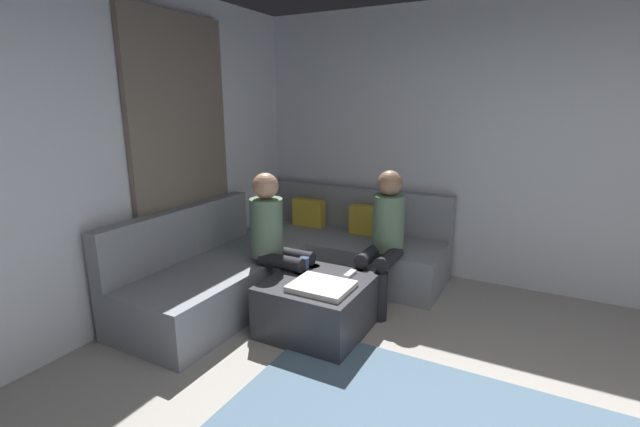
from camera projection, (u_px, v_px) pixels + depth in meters
wall_back at (546, 150)px, 3.96m from camera, size 6.00×0.12×2.70m
wall_left at (20, 169)px, 2.79m from camera, size 0.12×6.00×2.70m
curtain_panel at (183, 162)px, 3.88m from camera, size 0.06×1.10×2.50m
sectional_couch at (291, 259)px, 4.27m from camera, size 2.10×2.55×0.87m
ottoman at (317, 305)px, 3.45m from camera, size 0.76×0.76×0.42m
folded_blanket at (321, 286)px, 3.25m from camera, size 0.44×0.36×0.04m
coffee_mug at (304, 263)px, 3.64m from camera, size 0.08×0.08×0.10m
game_remote at (350, 274)px, 3.50m from camera, size 0.05×0.15×0.02m
person_on_couch_back at (384, 234)px, 3.80m from camera, size 0.30×0.60×1.20m
person_on_couch_side at (276, 237)px, 3.71m from camera, size 0.60×0.30×1.20m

